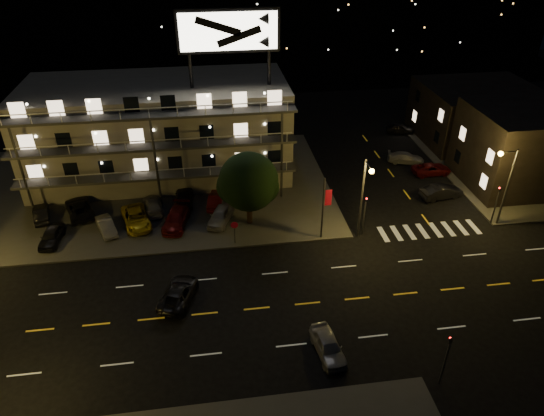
{
  "coord_description": "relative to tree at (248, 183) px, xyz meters",
  "views": [
    {
      "loc": [
        -4.71,
        -27.46,
        26.41
      ],
      "look_at": [
        0.32,
        8.0,
        4.0
      ],
      "focal_mm": 32.0,
      "sensor_mm": 36.0,
      "label": 1
    }
  ],
  "objects": [
    {
      "name": "banner_north",
      "position": [
        6.47,
        -3.43,
        -1.08
      ],
      "size": [
        0.83,
        0.16,
        6.4
      ],
      "color": "#2D2D30",
      "rests_on": "ground"
    },
    {
      "name": "stop_sign",
      "position": [
        -1.62,
        -3.26,
        -2.8
      ],
      "size": [
        0.91,
        0.11,
        2.61
      ],
      "color": "#2D2D30",
      "rests_on": "ground"
    },
    {
      "name": "lot_car_6",
      "position": [
        -16.58,
        3.87,
        -3.65
      ],
      "size": [
        3.95,
        5.57,
        1.41
      ],
      "primitive_type": "imported",
      "rotation": [
        0.0,
        0.0,
        3.5
      ],
      "color": "black",
      "rests_on": "curb_nw"
    },
    {
      "name": "road_car_west",
      "position": [
        -6.58,
        -9.95,
        -3.85
      ],
      "size": [
        3.56,
        5.17,
        1.31
      ],
      "primitive_type": "imported",
      "rotation": [
        0.0,
        0.0,
        2.82
      ],
      "color": "black",
      "rests_on": "ground"
    },
    {
      "name": "signal_nw",
      "position": [
        10.38,
        -3.33,
        -1.94
      ],
      "size": [
        0.2,
        0.27,
        4.6
      ],
      "color": "#2D2D30",
      "rests_on": "ground"
    },
    {
      "name": "lot_car_7",
      "position": [
        -9.38,
        3.51,
        -3.72
      ],
      "size": [
        2.53,
        4.65,
        1.28
      ],
      "primitive_type": "imported",
      "rotation": [
        0.0,
        0.0,
        3.32
      ],
      "color": "gray",
      "rests_on": "curb_nw"
    },
    {
      "name": "lot_car_5",
      "position": [
        -20.15,
        3.51,
        -3.72
      ],
      "size": [
        2.31,
        4.06,
        1.27
      ],
      "primitive_type": "imported",
      "rotation": [
        0.0,
        0.0,
        3.41
      ],
      "color": "black",
      "rests_on": "curb_nw"
    },
    {
      "name": "side_car_1",
      "position": [
        21.87,
        7.34,
        -3.88
      ],
      "size": [
        4.58,
        2.28,
        1.25
      ],
      "primitive_type": "imported",
      "rotation": [
        0.0,
        0.0,
        1.62
      ],
      "color": "#590D0C",
      "rests_on": "ground"
    },
    {
      "name": "ground",
      "position": [
        1.38,
        -11.83,
        -4.51
      ],
      "size": [
        140.0,
        140.0,
        0.0
      ],
      "primitive_type": "plane",
      "color": "black",
      "rests_on": "ground"
    },
    {
      "name": "side_car_3",
      "position": [
        22.64,
        19.27,
        -3.87
      ],
      "size": [
        4.02,
        2.45,
        1.28
      ],
      "primitive_type": "imported",
      "rotation": [
        0.0,
        0.0,
        1.3
      ],
      "color": "black",
      "rests_on": "ground"
    },
    {
      "name": "signal_sw",
      "position": [
        10.38,
        -20.32,
        -1.94
      ],
      "size": [
        0.2,
        0.27,
        4.6
      ],
      "color": "#2D2D30",
      "rests_on": "ground"
    },
    {
      "name": "hill_backdrop",
      "position": [
        -4.56,
        56.96,
        7.04
      ],
      "size": [
        120.0,
        25.0,
        24.0
      ],
      "color": "black",
      "rests_on": "ground"
    },
    {
      "name": "curb_ne",
      "position": [
        31.38,
        8.17,
        -4.43
      ],
      "size": [
        16.0,
        24.0,
        0.15
      ],
      "primitive_type": "cube",
      "color": "#3B3A38",
      "rests_on": "ground"
    },
    {
      "name": "side_car_2",
      "position": [
        20.02,
        10.53,
        -3.88
      ],
      "size": [
        4.62,
        2.94,
        1.25
      ],
      "primitive_type": "imported",
      "rotation": [
        0.0,
        0.0,
        1.27
      ],
      "color": "gray",
      "rests_on": "ground"
    },
    {
      "name": "side_bldg_front",
      "position": [
        31.37,
        4.17,
        -0.26
      ],
      "size": [
        14.06,
        10.0,
        8.5
      ],
      "color": "black",
      "rests_on": "ground"
    },
    {
      "name": "lot_car_8",
      "position": [
        -6.29,
        4.3,
        -3.59
      ],
      "size": [
        1.94,
        4.56,
        1.54
      ],
      "primitive_type": "imported",
      "rotation": [
        0.0,
        0.0,
        3.11
      ],
      "color": "black",
      "rests_on": "curb_nw"
    },
    {
      "name": "streetlight_ne",
      "position": [
        23.52,
        -3.53,
        0.45
      ],
      "size": [
        1.92,
        0.44,
        8.0
      ],
      "color": "#2D2D30",
      "rests_on": "ground"
    },
    {
      "name": "road_car_east",
      "position": [
        3.76,
        -16.85,
        -3.81
      ],
      "size": [
        2.11,
        4.24,
        1.39
      ],
      "primitive_type": "imported",
      "rotation": [
        0.0,
        0.0,
        0.12
      ],
      "color": "gray",
      "rests_on": "ground"
    },
    {
      "name": "side_car_0",
      "position": [
        20.63,
        2.03,
        -3.75
      ],
      "size": [
        4.77,
        2.32,
        1.51
      ],
      "primitive_type": "imported",
      "rotation": [
        0.0,
        0.0,
        1.74
      ],
      "color": "black",
      "rests_on": "ground"
    },
    {
      "name": "side_bldg_back",
      "position": [
        31.37,
        16.17,
        -1.01
      ],
      "size": [
        14.06,
        12.0,
        7.0
      ],
      "color": "black",
      "rests_on": "ground"
    },
    {
      "name": "lot_car_3",
      "position": [
        -6.97,
        0.57,
        -3.64
      ],
      "size": [
        3.0,
        5.27,
        1.44
      ],
      "primitive_type": "imported",
      "rotation": [
        0.0,
        0.0,
        -0.21
      ],
      "color": "#590D0C",
      "rests_on": "curb_nw"
    },
    {
      "name": "signal_ne",
      "position": [
        23.38,
        -3.33,
        -1.94
      ],
      "size": [
        0.27,
        0.2,
        4.6
      ],
      "color": "#2D2D30",
      "rests_on": "ground"
    },
    {
      "name": "curb_nw",
      "position": [
        -12.62,
        8.17,
        -4.43
      ],
      "size": [
        44.0,
        24.0,
        0.15
      ],
      "primitive_type": "cube",
      "color": "#3B3A38",
      "rests_on": "ground"
    },
    {
      "name": "streetlight_nc",
      "position": [
        9.88,
        -3.89,
        0.45
      ],
      "size": [
        0.44,
        1.92,
        8.0
      ],
      "color": "#2D2D30",
      "rests_on": "ground"
    },
    {
      "name": "tree",
      "position": [
        0.0,
        0.0,
        0.0
      ],
      "size": [
        5.82,
        5.61,
        7.33
      ],
      "color": "black",
      "rests_on": "curb_nw"
    },
    {
      "name": "lot_car_1",
      "position": [
        -13.51,
        0.33,
        -3.75
      ],
      "size": [
        2.6,
        3.93,
        1.22
      ],
      "primitive_type": "imported",
      "rotation": [
        0.0,
        0.0,
        0.39
      ],
      "color": "gray",
      "rests_on": "curb_nw"
    },
    {
      "name": "lot_car_4",
      "position": [
        -2.71,
        0.52,
        -3.62
      ],
      "size": [
        3.2,
        4.65,
        1.47
      ],
      "primitive_type": "imported",
      "rotation": [
        0.0,
        0.0,
        -0.38
      ],
      "color": "gray",
      "rests_on": "curb_nw"
    },
    {
      "name": "lot_car_9",
      "position": [
        -3.01,
        3.62,
        -3.68
      ],
      "size": [
        2.11,
        4.29,
        1.35
      ],
      "primitive_type": "imported",
      "rotation": [
        0.0,
        0.0,
        2.97
      ],
      "color": "#590D0C",
      "rests_on": "curb_nw"
    },
    {
      "name": "motel",
      "position": [
        -8.56,
        12.06,
        0.84
      ],
      "size": [
        28.0,
        13.8,
        18.1
      ],
      "color": "gray",
      "rests_on": "ground"
    },
    {
      "name": "lot_car_2",
      "position": [
        -10.81,
        1.17,
        -3.66
      ],
      "size": [
        3.54,
        5.45,
        1.4
      ],
      "primitive_type": "imported",
      "rotation": [
        0.0,
        0.0,
        0.26
      ],
      "color": "gold",
      "rests_on": "curb_nw"
    },
    {
      "name": "lot_car_0",
      "position": [
        -18.2,
        -0.71,
        -3.69
      ],
      "size": [
        1.91,
        4.03,
        1.33
      ],
      "primitive_type": "imported",
      "rotation": [
        0.0,
        0.0,
        -0.09
      ],
      "color": "black",
      "rests_on": "curb_nw"
    }
  ]
}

